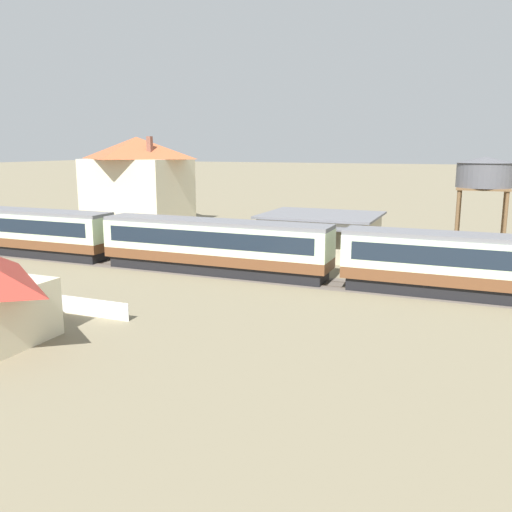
% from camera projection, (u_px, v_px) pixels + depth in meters
% --- Properties ---
extents(passenger_train, '(97.89, 3.11, 4.18)m').
position_uv_depth(passenger_train, '(217.00, 244.00, 42.16)').
color(passenger_train, brown).
rests_on(passenger_train, ground_plane).
extents(railway_track, '(148.60, 3.60, 0.04)m').
position_uv_depth(railway_track, '(307.00, 282.00, 39.86)').
color(railway_track, '#665B51').
rests_on(railway_track, ground_plane).
extents(station_building, '(10.40, 9.83, 3.76)m').
position_uv_depth(station_building, '(321.00, 234.00, 49.66)').
color(station_building, '#BCB293').
rests_on(station_building, ground_plane).
extents(station_house_terracotta_roof, '(12.14, 10.06, 10.99)m').
position_uv_depth(station_house_terracotta_roof, '(138.00, 180.00, 67.84)').
color(station_house_terracotta_roof, beige).
rests_on(station_house_terracotta_roof, ground_plane).
extents(water_tower, '(4.64, 4.64, 8.97)m').
position_uv_depth(water_tower, '(484.00, 175.00, 44.75)').
color(water_tower, brown).
rests_on(water_tower, ground_plane).
extents(yard_tree_0, '(5.15, 5.15, 7.99)m').
position_uv_depth(yard_tree_0, '(140.00, 182.00, 67.60)').
color(yard_tree_0, brown).
rests_on(yard_tree_0, ground_plane).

